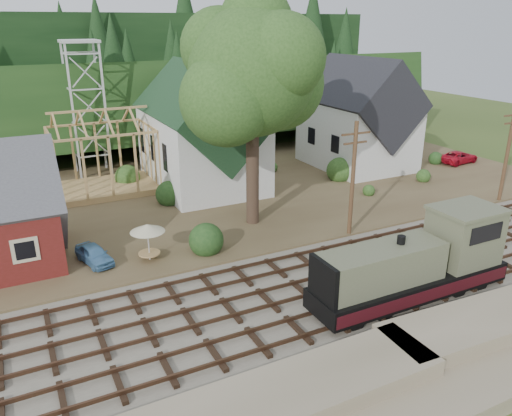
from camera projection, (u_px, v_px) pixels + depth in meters
name	position (u px, v px, depth m)	size (l,w,h in m)	color
ground	(302.00, 295.00, 26.99)	(140.00, 140.00, 0.00)	#384C1E
embankment	(414.00, 393.00, 19.89)	(64.00, 5.00, 1.60)	#7F7259
railroad_bed	(302.00, 294.00, 26.97)	(64.00, 11.00, 0.16)	#726B5B
village_flat	(189.00, 196.00, 41.99)	(64.00, 26.00, 0.30)	brown
hillside	(124.00, 141.00, 62.11)	(70.00, 28.00, 8.00)	#1E3F19
ridge	(100.00, 119.00, 75.48)	(80.00, 20.00, 12.00)	black
church	(202.00, 131.00, 42.47)	(8.40, 15.17, 13.00)	silver
farmhouse	(358.00, 120.00, 48.77)	(8.40, 10.80, 10.60)	silver
timber_frame	(103.00, 157.00, 41.71)	(8.20, 6.20, 6.99)	tan
lattice_tower	(82.00, 68.00, 44.35)	(3.20, 3.20, 12.12)	silver
big_tree	(254.00, 81.00, 32.76)	(10.90, 8.40, 14.70)	#38281E
telegraph_pole_near	(353.00, 178.00, 32.81)	(2.20, 0.28, 8.00)	#4C331E
telegraph_pole_far	(507.00, 153.00, 39.14)	(2.20, 0.28, 8.00)	#4C331E
locomotive	(418.00, 265.00, 25.96)	(11.23, 2.81, 4.52)	black
car_blue	(94.00, 254.00, 29.79)	(1.30, 3.23, 1.10)	#5891BE
car_red	(459.00, 157.00, 50.96)	(2.04, 4.42, 1.23)	red
patio_set	(147.00, 230.00, 29.71)	(2.07, 2.07, 2.31)	silver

